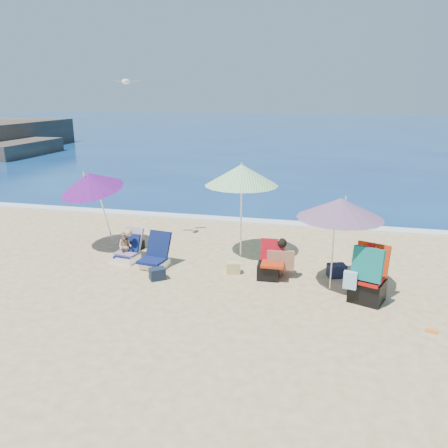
% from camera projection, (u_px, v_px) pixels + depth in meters
% --- Properties ---
extents(ground, '(120.00, 120.00, 0.00)m').
position_uv_depth(ground, '(227.00, 290.00, 9.01)').
color(ground, '#D8BC84').
rests_on(ground, ground).
extents(sea, '(120.00, 80.00, 0.12)m').
position_uv_depth(sea, '(313.00, 129.00, 51.02)').
color(sea, navy).
rests_on(sea, ground).
extents(foam, '(120.00, 0.50, 0.04)m').
position_uv_depth(foam, '(263.00, 221.00, 13.77)').
color(foam, white).
rests_on(foam, ground).
extents(umbrella_turquoise, '(2.15, 2.15, 1.95)m').
position_uv_depth(umbrella_turquoise, '(340.00, 208.00, 8.58)').
color(umbrella_turquoise, white).
rests_on(umbrella_turquoise, ground).
extents(umbrella_striped, '(1.93, 1.93, 2.32)m').
position_uv_depth(umbrella_striped, '(242.00, 175.00, 10.32)').
color(umbrella_striped, white).
rests_on(umbrella_striped, ground).
extents(umbrella_blue, '(2.04, 2.08, 2.16)m').
position_uv_depth(umbrella_blue, '(90.00, 181.00, 10.91)').
color(umbrella_blue, white).
rests_on(umbrella_blue, ground).
extents(furled_umbrella, '(0.20, 0.36, 1.21)m').
position_uv_depth(furled_umbrella, '(369.00, 266.00, 8.49)').
color(furled_umbrella, red).
rests_on(furled_umbrella, ground).
extents(chair_navy, '(0.66, 0.82, 0.79)m').
position_uv_depth(chair_navy, '(155.00, 258.00, 10.16)').
color(chair_navy, '#0E184F').
rests_on(chair_navy, ground).
extents(chair_rainbow, '(0.64, 0.79, 0.75)m').
position_uv_depth(chair_rainbow, '(128.00, 252.00, 10.56)').
color(chair_rainbow, '#C44845').
rests_on(chair_rainbow, ground).
extents(camp_chair_left, '(0.58, 0.54, 0.85)m').
position_uv_depth(camp_chair_left, '(269.00, 267.00, 9.52)').
color(camp_chair_left, '#B52B0C').
rests_on(camp_chair_left, ground).
extents(camp_chair_right, '(0.87, 0.83, 1.16)m').
position_uv_depth(camp_chair_right, '(367.00, 281.00, 8.40)').
color(camp_chair_right, '#B80F0D').
rests_on(camp_chair_right, ground).
extents(person_center, '(0.60, 0.53, 0.87)m').
position_uv_depth(person_center, '(280.00, 258.00, 9.61)').
color(person_center, tan).
rests_on(person_center, ground).
extents(person_left, '(0.51, 0.58, 0.80)m').
position_uv_depth(person_left, '(126.00, 246.00, 10.49)').
color(person_left, tan).
rests_on(person_left, ground).
extents(bag_navy_a, '(0.40, 0.39, 0.25)m').
position_uv_depth(bag_navy_a, '(157.00, 274.00, 9.48)').
color(bag_navy_a, '#162032').
rests_on(bag_navy_a, ground).
extents(bag_black_a, '(0.35, 0.29, 0.22)m').
position_uv_depth(bag_black_a, '(138.00, 244.00, 11.40)').
color(bag_black_a, black).
rests_on(bag_black_a, ground).
extents(bag_tan, '(0.35, 0.29, 0.26)m').
position_uv_depth(bag_tan, '(233.00, 268.00, 9.81)').
color(bag_tan, tan).
rests_on(bag_tan, ground).
extents(bag_navy_b, '(0.45, 0.39, 0.28)m').
position_uv_depth(bag_navy_b, '(337.00, 271.00, 9.63)').
color(bag_navy_b, '#1A1F39').
rests_on(bag_navy_b, ground).
extents(orange_item, '(0.22, 0.15, 0.03)m').
position_uv_depth(orange_item, '(432.00, 331.00, 7.41)').
color(orange_item, orange).
rests_on(orange_item, ground).
extents(seagull, '(0.61, 0.70, 0.13)m').
position_uv_depth(seagull, '(126.00, 82.00, 10.55)').
color(seagull, white).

